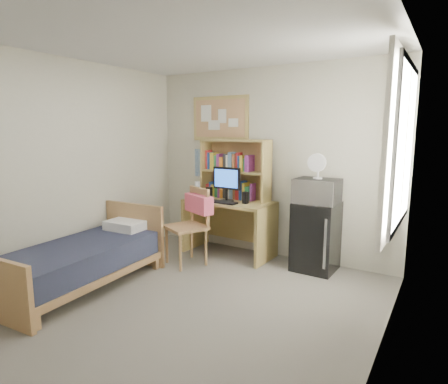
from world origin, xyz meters
The scene contains 25 objects.
floor centered at (0.00, 0.00, -0.01)m, with size 3.60×4.20×0.02m, color slate.
ceiling centered at (0.00, 0.00, 2.60)m, with size 3.60×4.20×0.02m, color silver.
wall_back centered at (0.00, 2.10, 1.30)m, with size 3.60×0.04×2.60m, color beige.
wall_left centered at (-1.80, 0.00, 1.30)m, with size 0.04×4.20×2.60m, color beige.
wall_right centered at (1.80, 0.00, 1.30)m, with size 0.04×4.20×2.60m, color beige.
window_unit centered at (1.75, 1.20, 1.60)m, with size 0.10×1.40×1.70m, color white.
curtain_left centered at (1.72, 0.80, 1.60)m, with size 0.04×0.55×1.70m, color silver.
curtain_right centered at (1.72, 1.60, 1.60)m, with size 0.04×0.55×1.70m, color silver.
bulletin_board centered at (-0.78, 2.08, 1.92)m, with size 0.94×0.03×0.64m, color tan.
poster_wave centered at (-1.10, 2.09, 1.25)m, with size 0.30×0.01×0.42m, color #2862A3.
poster_japan centered at (-1.10, 2.09, 0.78)m, with size 0.28×0.01×0.36m, color #DE4427.
desk centered at (-0.44, 1.77, 0.39)m, with size 1.24×0.62×0.78m, color tan.
desk_chair centered at (-0.71, 1.12, 0.51)m, with size 0.51×0.51×1.02m, color tan.
mini_fridge centered at (0.80, 1.83, 0.43)m, with size 0.51×0.51×0.86m, color black.
bed centered at (-1.28, -0.09, 0.24)m, with size 0.89×1.78×0.49m, color #1C2033.
hutch centered at (-0.43, 1.92, 1.20)m, with size 1.04×0.26×0.85m, color tan.
monitor centered at (-0.44, 1.71, 1.00)m, with size 0.42×0.03×0.45m, color black.
keyboard centered at (-0.45, 1.57, 0.79)m, with size 0.46×0.15×0.02m, color black.
speaker_left centered at (-0.74, 1.72, 0.86)m, with size 0.07×0.07×0.17m, color black.
speaker_right centered at (-0.14, 1.70, 0.86)m, with size 0.07×0.07×0.16m, color black.
water_bottle centered at (-0.92, 1.69, 0.90)m, with size 0.07×0.07×0.25m, color white.
hoodie centered at (-0.63, 1.31, 0.79)m, with size 0.50×0.15×0.24m, color #E95875.
microwave centered at (0.80, 1.81, 1.01)m, with size 0.51×0.39×0.30m, color #B8B8BD.
desk_fan centered at (0.80, 1.81, 1.30)m, with size 0.22×0.22×0.28m, color white.
pillow centered at (-1.32, 0.66, 0.55)m, with size 0.48×0.34×0.12m, color white.
Camera 1 is at (2.19, -2.65, 1.74)m, focal length 30.00 mm.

